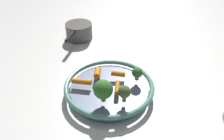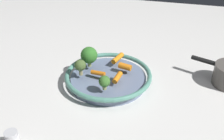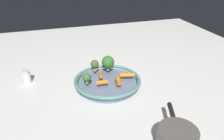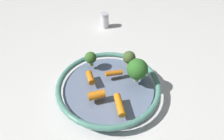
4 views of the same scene
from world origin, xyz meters
TOP-DOWN VIEW (x-y plane):
  - ground_plane at (0.00, 0.00)m, footprint 2.00×2.00m
  - serving_bowl at (0.00, 0.00)m, footprint 0.30×0.30m
  - baby_carrot_left at (-0.02, 0.03)m, footprint 0.02×0.05m
  - baby_carrot_near_rim at (-0.03, -0.04)m, footprint 0.05×0.03m
  - baby_carrot_back at (0.09, -0.01)m, footprint 0.07×0.04m
  - baby_carrot_right at (0.04, -0.05)m, footprint 0.03×0.05m
  - broccoli_floret_large at (0.03, 0.08)m, footprint 0.06×0.06m
  - broccoli_floret_mid at (-0.10, -0.01)m, footprint 0.04×0.04m
  - broccoli_floret_edge at (-0.04, 0.09)m, footprint 0.04×0.04m
  - salt_shaker at (-0.35, 0.15)m, footprint 0.03×0.03m

SIDE VIEW (x-z plane):
  - ground_plane at x=0.00m, z-range 0.00..0.00m
  - serving_bowl at x=0.00m, z-range 0.00..0.04m
  - salt_shaker at x=-0.35m, z-range 0.00..0.06m
  - baby_carrot_left at x=-0.02m, z-range 0.04..0.06m
  - baby_carrot_near_rim at x=-0.03m, z-range 0.04..0.06m
  - baby_carrot_back at x=0.09m, z-range 0.04..0.06m
  - baby_carrot_right at x=0.04m, z-range 0.04..0.07m
  - broccoli_floret_mid at x=-0.10m, z-range 0.05..0.10m
  - broccoli_floret_edge at x=-0.04m, z-range 0.05..0.11m
  - broccoli_floret_large at x=0.03m, z-range 0.05..0.12m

